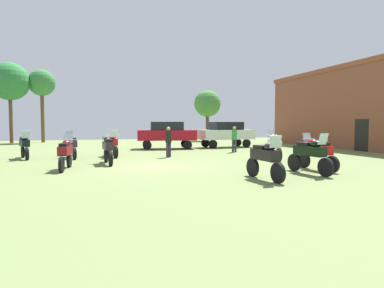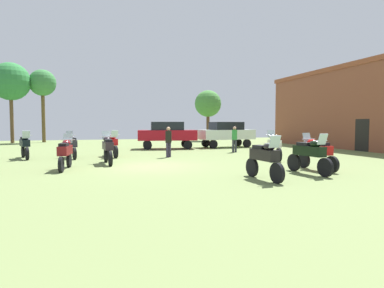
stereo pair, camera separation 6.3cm
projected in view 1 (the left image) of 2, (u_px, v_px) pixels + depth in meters
name	position (u px, v px, depth m)	size (l,w,h in m)	color
ground_plane	(150.00, 166.00, 14.39)	(44.00, 52.00, 0.02)	olive
brick_building	(372.00, 108.00, 25.02)	(6.12, 18.16, 6.22)	brown
motorcycle_1	(317.00, 152.00, 13.11)	(0.62, 2.20, 1.47)	black
motorcycle_2	(310.00, 154.00, 12.09)	(0.62, 2.29, 1.51)	black
motorcycle_3	(274.00, 146.00, 16.68)	(0.74, 2.10, 1.51)	black
motorcycle_4	(25.00, 145.00, 17.35)	(0.85, 2.13, 1.50)	black
motorcycle_5	(72.00, 145.00, 17.64)	(0.74, 2.08, 1.46)	black
motorcycle_6	(108.00, 148.00, 15.10)	(0.62, 2.21, 1.50)	black
motorcycle_8	(65.00, 152.00, 13.20)	(0.63, 2.15, 1.44)	black
motorcycle_9	(265.00, 158.00, 10.78)	(0.62, 2.11, 1.48)	black
motorcycle_10	(112.00, 144.00, 18.42)	(0.74, 2.25, 1.50)	black
car_2	(226.00, 133.00, 25.98)	(4.43, 2.15, 2.00)	black
car_3	(167.00, 133.00, 24.43)	(4.51, 2.39, 2.00)	black
person_1	(234.00, 137.00, 21.43)	(0.48, 0.48, 1.68)	#30323D
person_2	(168.00, 140.00, 18.16)	(0.45, 0.45, 1.68)	#322B40
tree_1	(207.00, 104.00, 36.46)	(2.94, 2.94, 5.58)	brown
tree_2	(42.00, 84.00, 32.74)	(2.61, 2.61, 7.26)	brown
tree_3	(10.00, 82.00, 31.35)	(3.60, 3.60, 7.71)	brown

